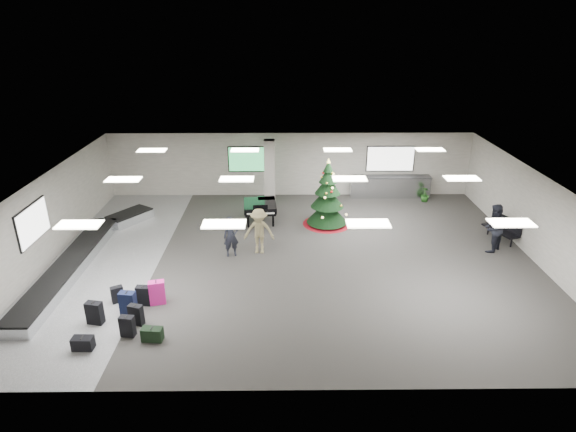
{
  "coord_description": "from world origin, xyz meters",
  "views": [
    {
      "loc": [
        -0.35,
        -16.22,
        8.44
      ],
      "look_at": [
        -0.17,
        1.0,
        1.3
      ],
      "focal_mm": 30.0,
      "sensor_mm": 36.0,
      "label": 1
    }
  ],
  "objects_px": {
    "grand_piano": "(260,206)",
    "bench": "(504,228)",
    "christmas_tree": "(327,202)",
    "traveler_b": "(259,231)",
    "baggage_carousel": "(84,255)",
    "pink_suitcase": "(157,292)",
    "traveler_bench": "(493,228)",
    "potted_plant_left": "(333,192)",
    "traveler_a": "(231,237)",
    "service_counter": "(389,186)",
    "potted_plant_right": "(425,194)"
  },
  "relations": [
    {
      "from": "pink_suitcase",
      "to": "traveler_bench",
      "type": "relative_size",
      "value": 0.42
    },
    {
      "from": "baggage_carousel",
      "to": "christmas_tree",
      "type": "relative_size",
      "value": 3.24
    },
    {
      "from": "traveler_a",
      "to": "traveler_bench",
      "type": "xyz_separation_m",
      "value": [
        10.02,
        0.29,
        0.17
      ]
    },
    {
      "from": "potted_plant_left",
      "to": "traveler_a",
      "type": "bearing_deg",
      "value": -125.92
    },
    {
      "from": "christmas_tree",
      "to": "traveler_a",
      "type": "xyz_separation_m",
      "value": [
        -3.88,
        -2.98,
        -0.24
      ]
    },
    {
      "from": "bench",
      "to": "baggage_carousel",
      "type": "bearing_deg",
      "value": 165.06
    },
    {
      "from": "pink_suitcase",
      "to": "traveler_a",
      "type": "height_order",
      "value": "traveler_a"
    },
    {
      "from": "grand_piano",
      "to": "bench",
      "type": "relative_size",
      "value": 1.12
    },
    {
      "from": "pink_suitcase",
      "to": "potted_plant_left",
      "type": "xyz_separation_m",
      "value": [
        6.47,
        9.44,
        -0.03
      ]
    },
    {
      "from": "grand_piano",
      "to": "bench",
      "type": "height_order",
      "value": "grand_piano"
    },
    {
      "from": "grand_piano",
      "to": "potted_plant_right",
      "type": "xyz_separation_m",
      "value": [
        8.01,
        2.46,
        -0.36
      ]
    },
    {
      "from": "traveler_b",
      "to": "baggage_carousel",
      "type": "bearing_deg",
      "value": -172.03
    },
    {
      "from": "traveler_a",
      "to": "pink_suitcase",
      "type": "bearing_deg",
      "value": -135.05
    },
    {
      "from": "grand_piano",
      "to": "traveler_bench",
      "type": "xyz_separation_m",
      "value": [
        9.08,
        -2.98,
        0.24
      ]
    },
    {
      "from": "bench",
      "to": "traveler_a",
      "type": "height_order",
      "value": "traveler_a"
    },
    {
      "from": "pink_suitcase",
      "to": "baggage_carousel",
      "type": "bearing_deg",
      "value": 125.6
    },
    {
      "from": "traveler_bench",
      "to": "potted_plant_left",
      "type": "bearing_deg",
      "value": -90.81
    },
    {
      "from": "pink_suitcase",
      "to": "grand_piano",
      "type": "xyz_separation_m",
      "value": [
        2.97,
        6.58,
        0.34
      ]
    },
    {
      "from": "traveler_a",
      "to": "traveler_bench",
      "type": "height_order",
      "value": "traveler_bench"
    },
    {
      "from": "potted_plant_right",
      "to": "grand_piano",
      "type": "bearing_deg",
      "value": -162.93
    },
    {
      "from": "christmas_tree",
      "to": "traveler_b",
      "type": "bearing_deg",
      "value": -136.06
    },
    {
      "from": "christmas_tree",
      "to": "traveler_a",
      "type": "bearing_deg",
      "value": -142.49
    },
    {
      "from": "service_counter",
      "to": "traveler_b",
      "type": "relative_size",
      "value": 2.25
    },
    {
      "from": "baggage_carousel",
      "to": "pink_suitcase",
      "type": "relative_size",
      "value": 12.11
    },
    {
      "from": "service_counter",
      "to": "traveler_bench",
      "type": "bearing_deg",
      "value": -66.28
    },
    {
      "from": "christmas_tree",
      "to": "bench",
      "type": "bearing_deg",
      "value": -14.12
    },
    {
      "from": "service_counter",
      "to": "traveler_b",
      "type": "bearing_deg",
      "value": -135.49
    },
    {
      "from": "grand_piano",
      "to": "traveler_bench",
      "type": "distance_m",
      "value": 9.56
    },
    {
      "from": "pink_suitcase",
      "to": "service_counter",
      "type": "bearing_deg",
      "value": 32.43
    },
    {
      "from": "pink_suitcase",
      "to": "potted_plant_right",
      "type": "xyz_separation_m",
      "value": [
        10.99,
        9.04,
        -0.02
      ]
    },
    {
      "from": "baggage_carousel",
      "to": "service_counter",
      "type": "xyz_separation_m",
      "value": [
        12.84,
        6.73,
        0.33
      ]
    },
    {
      "from": "bench",
      "to": "traveler_bench",
      "type": "xyz_separation_m",
      "value": [
        -0.86,
        -0.92,
        0.39
      ]
    },
    {
      "from": "traveler_bench",
      "to": "pink_suitcase",
      "type": "bearing_deg",
      "value": -27.86
    },
    {
      "from": "baggage_carousel",
      "to": "traveler_a",
      "type": "height_order",
      "value": "traveler_a"
    },
    {
      "from": "baggage_carousel",
      "to": "grand_piano",
      "type": "distance_m",
      "value": 7.4
    },
    {
      "from": "grand_piano",
      "to": "traveler_a",
      "type": "bearing_deg",
      "value": -110.49
    },
    {
      "from": "baggage_carousel",
      "to": "service_counter",
      "type": "height_order",
      "value": "service_counter"
    },
    {
      "from": "bench",
      "to": "traveler_a",
      "type": "distance_m",
      "value": 10.95
    },
    {
      "from": "baggage_carousel",
      "to": "grand_piano",
      "type": "relative_size",
      "value": 5.17
    },
    {
      "from": "christmas_tree",
      "to": "grand_piano",
      "type": "xyz_separation_m",
      "value": [
        -2.93,
        0.3,
        -0.3
      ]
    },
    {
      "from": "traveler_bench",
      "to": "potted_plant_right",
      "type": "xyz_separation_m",
      "value": [
        -1.06,
        5.44,
        -0.59
      ]
    },
    {
      "from": "service_counter",
      "to": "baggage_carousel",
      "type": "bearing_deg",
      "value": -152.33
    },
    {
      "from": "pink_suitcase",
      "to": "potted_plant_left",
      "type": "height_order",
      "value": "pink_suitcase"
    },
    {
      "from": "baggage_carousel",
      "to": "potted_plant_left",
      "type": "height_order",
      "value": "potted_plant_left"
    },
    {
      "from": "pink_suitcase",
      "to": "potted_plant_right",
      "type": "bearing_deg",
      "value": 25.75
    },
    {
      "from": "christmas_tree",
      "to": "potted_plant_left",
      "type": "bearing_deg",
      "value": 79.82
    },
    {
      "from": "grand_piano",
      "to": "christmas_tree",
      "type": "bearing_deg",
      "value": -10.12
    },
    {
      "from": "traveler_bench",
      "to": "potted_plant_left",
      "type": "relative_size",
      "value": 2.67
    },
    {
      "from": "service_counter",
      "to": "pink_suitcase",
      "type": "relative_size",
      "value": 5.06
    },
    {
      "from": "baggage_carousel",
      "to": "traveler_bench",
      "type": "relative_size",
      "value": 5.05
    }
  ]
}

